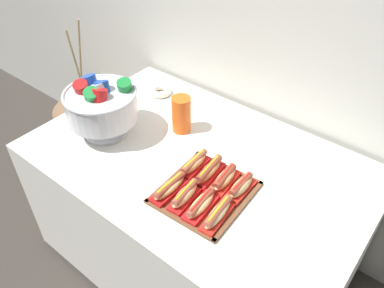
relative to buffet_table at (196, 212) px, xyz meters
name	(u,v)px	position (x,y,z in m)	size (l,w,h in m)	color
ground_plane	(196,258)	(0.00, 0.00, -0.40)	(10.00, 10.00, 0.00)	#38332D
back_wall	(276,0)	(0.00, 0.55, 0.90)	(6.00, 0.10, 2.60)	beige
buffet_table	(196,212)	(0.00, 0.00, 0.00)	(1.48, 0.95, 0.76)	white
floor_vase	(86,134)	(-1.13, 0.19, -0.18)	(0.45, 0.45, 1.04)	brown
serving_tray	(205,193)	(0.15, -0.14, 0.36)	(0.35, 0.38, 0.01)	brown
hot_dog_0	(170,188)	(0.04, -0.23, 0.39)	(0.06, 0.18, 0.06)	#B21414
hot_dog_1	(185,195)	(0.12, -0.23, 0.40)	(0.08, 0.17, 0.06)	red
hot_dog_2	(201,205)	(0.19, -0.22, 0.39)	(0.08, 0.18, 0.06)	red
hot_dog_3	(218,214)	(0.27, -0.22, 0.39)	(0.08, 0.19, 0.06)	red
hot_dog_4	(194,164)	(0.04, -0.07, 0.40)	(0.07, 0.17, 0.06)	red
hot_dog_5	(209,171)	(0.11, -0.06, 0.40)	(0.08, 0.18, 0.06)	red
hot_dog_6	(224,179)	(0.19, -0.06, 0.40)	(0.08, 0.17, 0.06)	red
hot_dog_7	(241,187)	(0.26, -0.06, 0.40)	(0.07, 0.16, 0.06)	red
punch_bowl	(102,104)	(-0.45, -0.12, 0.52)	(0.33, 0.33, 0.28)	silver
cup_stack	(181,114)	(-0.19, 0.12, 0.45)	(0.09, 0.09, 0.18)	#EA5B19
donut	(160,91)	(-0.48, 0.29, 0.38)	(0.12, 0.12, 0.04)	silver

